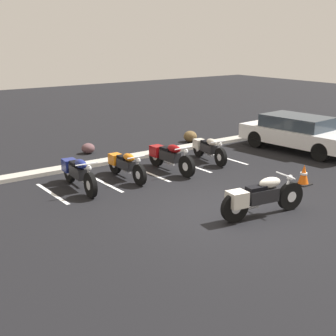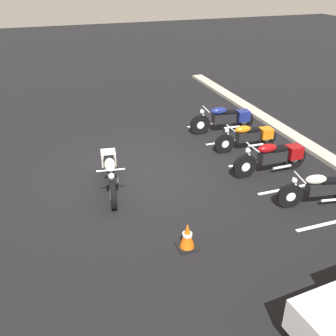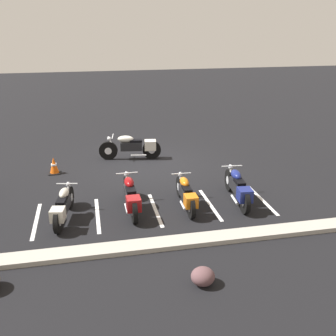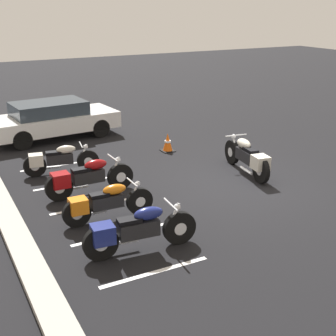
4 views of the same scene
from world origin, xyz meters
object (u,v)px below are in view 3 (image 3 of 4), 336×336
at_px(parked_bike_2, 131,196).
at_px(traffic_cone, 54,166).
at_px(parked_bike_3, 63,206).
at_px(parked_bike_1, 186,194).
at_px(parked_bike_0, 238,187).
at_px(motorcycle_cream_featured, 133,147).
at_px(landscape_rock_0, 203,276).

distance_m(parked_bike_2, traffic_cone, 4.14).
bearing_deg(parked_bike_3, parked_bike_1, -78.35).
bearing_deg(parked_bike_0, parked_bike_2, 93.46).
relative_size(motorcycle_cream_featured, traffic_cone, 4.01).
height_order(motorcycle_cream_featured, parked_bike_3, motorcycle_cream_featured).
distance_m(parked_bike_1, landscape_rock_0, 3.48).
height_order(parked_bike_0, landscape_rock_0, parked_bike_0).
bearing_deg(parked_bike_0, parked_bike_3, 96.30).
bearing_deg(landscape_rock_0, parked_bike_0, -120.90).
relative_size(parked_bike_1, parked_bike_2, 0.91).
bearing_deg(motorcycle_cream_featured, parked_bike_3, 70.69).
bearing_deg(parked_bike_2, traffic_cone, 32.54).
distance_m(parked_bike_1, traffic_cone, 5.22).
bearing_deg(landscape_rock_0, motorcycle_cream_featured, -87.08).
bearing_deg(parked_bike_2, motorcycle_cream_featured, -8.66).
distance_m(landscape_rock_0, traffic_cone, 7.73).
bearing_deg(parked_bike_3, landscape_rock_0, -129.73).
distance_m(motorcycle_cream_featured, parked_bike_0, 5.14).
height_order(parked_bike_1, parked_bike_3, parked_bike_3).
bearing_deg(parked_bike_0, traffic_cone, 61.45).
relative_size(parked_bike_3, traffic_cone, 3.48).
height_order(parked_bike_2, traffic_cone, parked_bike_2).
height_order(landscape_rock_0, traffic_cone, traffic_cone).
bearing_deg(parked_bike_2, parked_bike_0, -91.99).
xyz_separation_m(parked_bike_1, parked_bike_2, (1.55, -0.11, 0.04)).
height_order(motorcycle_cream_featured, parked_bike_0, motorcycle_cream_featured).
distance_m(motorcycle_cream_featured, landscape_rock_0, 7.99).
bearing_deg(traffic_cone, parked_bike_3, 97.19).
bearing_deg(parked_bike_0, parked_bike_1, 96.11).
distance_m(parked_bike_0, parked_bike_3, 4.91).
height_order(parked_bike_1, landscape_rock_0, parked_bike_1).
height_order(parked_bike_1, parked_bike_2, parked_bike_2).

